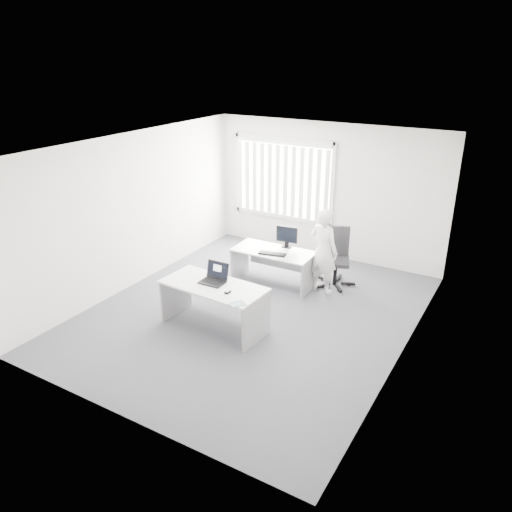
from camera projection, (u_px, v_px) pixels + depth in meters
The scene contains 18 objects.
ground at pixel (252, 313), 8.42m from camera, with size 6.00×6.00×0.00m, color #5A5961.
wall_back at pixel (327, 191), 10.27m from camera, with size 5.00×0.02×2.80m, color silver.
wall_front at pixel (113, 316), 5.49m from camera, with size 5.00×0.02×2.80m, color silver.
wall_left at pixel (134, 211), 9.04m from camera, with size 0.02×6.00×2.80m, color silver.
wall_right at pixel (411, 267), 6.71m from camera, with size 0.02×6.00×2.80m, color silver.
ceiling at pixel (252, 146), 7.34m from camera, with size 5.00×6.00×0.02m, color white.
window at pixel (283, 179), 10.64m from camera, with size 2.32×0.06×1.76m, color silver.
blinds at pixel (281, 181), 10.61m from camera, with size 2.20×0.10×1.50m, color white, non-canonical shape.
desk_near at pixel (214, 297), 7.78m from camera, with size 1.69×0.87×0.75m.
desk_far at pixel (273, 260), 9.26m from camera, with size 1.50×0.73×0.68m.
office_chair at pixel (335, 267), 9.33m from camera, with size 0.81×0.81×1.10m.
person at pixel (323, 251), 8.88m from camera, with size 0.58×0.38×1.58m, color silver.
laptop at pixel (212, 274), 7.70m from camera, with size 0.38×0.34×0.30m, color black, non-canonical shape.
paper_sheet at pixel (227, 292), 7.46m from camera, with size 0.27×0.19×0.00m, color white.
mouse at pixel (228, 292), 7.43m from camera, with size 0.06×0.11×0.04m, color silver, non-canonical shape.
booklet at pixel (237, 304), 7.11m from camera, with size 0.16×0.22×0.01m, color silver.
keyboard at pixel (272, 254), 9.01m from camera, with size 0.50×0.17×0.02m, color black.
monitor at pixel (287, 237), 9.27m from camera, with size 0.41×0.12×0.41m, color black, non-canonical shape.
Camera 1 is at (3.79, -6.35, 4.13)m, focal length 35.00 mm.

